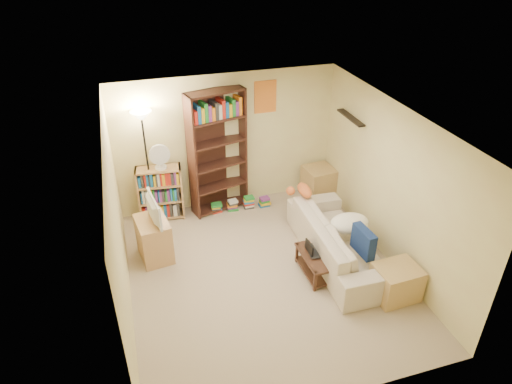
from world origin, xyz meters
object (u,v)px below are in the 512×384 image
at_px(tabby_cat, 302,190).
at_px(mug, 333,260).
at_px(short_bookshelf, 161,193).
at_px(coffee_table, 317,262).
at_px(tall_bookshelf, 217,150).
at_px(floor_lamp, 144,135).
at_px(desk_fan, 160,157).
at_px(laptop, 316,251).
at_px(side_table, 319,182).
at_px(tv_stand, 154,239).
at_px(sofa, 339,240).
at_px(end_cabinet, 396,282).
at_px(television, 150,210).

height_order(tabby_cat, mug, tabby_cat).
bearing_deg(short_bookshelf, coffee_table, -41.59).
height_order(tall_bookshelf, short_bookshelf, tall_bookshelf).
bearing_deg(tabby_cat, tall_bookshelf, 137.62).
bearing_deg(coffee_table, tall_bookshelf, 112.83).
bearing_deg(tabby_cat, floor_lamp, 155.78).
height_order(tall_bookshelf, desk_fan, tall_bookshelf).
bearing_deg(coffee_table, laptop, 86.18).
bearing_deg(side_table, floor_lamp, 177.28).
xyz_separation_m(short_bookshelf, floor_lamp, (-0.15, 0.00, 1.14)).
xyz_separation_m(tabby_cat, mug, (-0.06, -1.40, -0.38)).
bearing_deg(laptop, coffee_table, -177.40).
xyz_separation_m(tabby_cat, tall_bookshelf, (-1.19, 1.08, 0.42)).
relative_size(coffee_table, side_table, 1.30).
bearing_deg(mug, coffee_table, 120.98).
bearing_deg(tv_stand, floor_lamp, 76.76).
distance_m(sofa, coffee_table, 0.56).
height_order(mug, desk_fan, desk_fan).
bearing_deg(sofa, tall_bookshelf, 37.65).
bearing_deg(sofa, tv_stand, 73.91).
relative_size(floor_lamp, end_cabinet, 3.37).
bearing_deg(floor_lamp, mug, -46.62).
bearing_deg(television, side_table, -81.44).
bearing_deg(desk_fan, floor_lamp, 167.47).
bearing_deg(sofa, short_bookshelf, 53.05).
bearing_deg(desk_fan, television, -106.07).
relative_size(mug, television, 0.18).
bearing_deg(side_table, end_cabinet, -91.39).
distance_m(television, tall_bookshelf, 1.77).
height_order(laptop, side_table, side_table).
height_order(sofa, end_cabinet, sofa).
distance_m(tv_stand, desk_fan, 1.44).
bearing_deg(laptop, side_table, -19.36).
relative_size(sofa, short_bookshelf, 2.38).
xyz_separation_m(television, short_bookshelf, (0.26, 1.13, -0.39)).
xyz_separation_m(tabby_cat, television, (-2.51, -0.04, 0.11)).
distance_m(tabby_cat, side_table, 1.29).
xyz_separation_m(coffee_table, short_bookshelf, (-2.06, 2.26, 0.29)).
xyz_separation_m(mug, tall_bookshelf, (-1.13, 2.49, 0.80)).
relative_size(short_bookshelf, floor_lamp, 0.49).
bearing_deg(desk_fan, mug, -48.76).
bearing_deg(short_bookshelf, tv_stand, -96.69).
distance_m(television, side_table, 3.46).
distance_m(tabby_cat, coffee_table, 1.32).
bearing_deg(tall_bookshelf, television, -154.03).
bearing_deg(floor_lamp, tabby_cat, -24.22).
relative_size(television, tall_bookshelf, 0.31).
distance_m(laptop, short_bookshelf, 3.01).
xyz_separation_m(mug, television, (-2.45, 1.36, 0.49)).
height_order(coffee_table, desk_fan, desk_fan).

